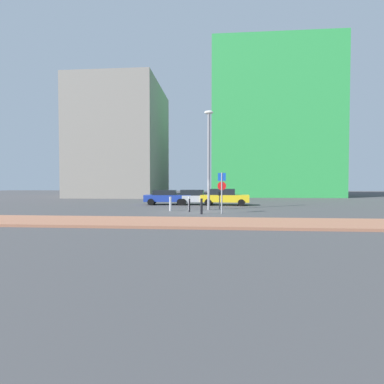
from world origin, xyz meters
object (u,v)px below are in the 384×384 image
at_px(parking_sign_post, 222,188).
at_px(traffic_bollard_edge, 189,205).
at_px(street_lamp, 209,152).
at_px(parked_car_silver, 195,197).
at_px(parked_car_blue, 167,197).
at_px(parking_meter, 220,198).
at_px(traffic_bollard_near, 189,203).
at_px(parked_car_yellow, 224,197).
at_px(traffic_bollard_far, 201,206).
at_px(traffic_bollard_mid, 170,204).

distance_m(parking_sign_post, traffic_bollard_edge, 2.90).
bearing_deg(street_lamp, parked_car_silver, 105.59).
bearing_deg(parked_car_silver, traffic_bollard_edge, -88.97).
bearing_deg(parked_car_blue, traffic_bollard_edge, -67.67).
xyz_separation_m(parked_car_blue, parking_meter, (5.12, -4.68, 0.15)).
bearing_deg(traffic_bollard_near, parked_car_yellow, 62.13).
relative_size(traffic_bollard_far, traffic_bollard_edge, 1.11).
height_order(parked_car_blue, street_lamp, street_lamp).
distance_m(parked_car_yellow, parking_sign_post, 7.89).
xyz_separation_m(parked_car_blue, parked_car_yellow, (5.63, -0.17, 0.06)).
bearing_deg(parked_car_blue, traffic_bollard_far, -65.52).
bearing_deg(traffic_bollard_near, parking_sign_post, -42.59).
relative_size(street_lamp, traffic_bollard_mid, 7.21).
height_order(traffic_bollard_near, traffic_bollard_edge, traffic_bollard_near).
bearing_deg(parking_meter, parked_car_blue, 137.55).
relative_size(parked_car_blue, parked_car_yellow, 0.99).
bearing_deg(traffic_bollard_mid, parked_car_silver, 77.86).
bearing_deg(traffic_bollard_edge, parking_sign_post, -23.36).
xyz_separation_m(street_lamp, traffic_bollard_far, (-0.41, -3.14, -4.03)).
relative_size(parked_car_yellow, parking_meter, 3.33).
bearing_deg(traffic_bollard_far, parked_car_silver, 97.31).
height_order(parked_car_blue, traffic_bollard_mid, parked_car_blue).
xyz_separation_m(parked_car_silver, street_lamp, (1.51, -5.42, 3.80)).
relative_size(parked_car_silver, street_lamp, 0.54).
distance_m(parked_car_silver, traffic_bollard_near, 5.83).
bearing_deg(traffic_bollard_mid, traffic_bollard_edge, -22.13).
xyz_separation_m(parking_sign_post, traffic_bollard_far, (-1.40, -0.43, -1.27)).
height_order(parked_car_blue, parked_car_silver, parked_car_silver).
xyz_separation_m(traffic_bollard_near, traffic_bollard_mid, (-1.39, -0.66, 0.01)).
xyz_separation_m(parked_car_silver, traffic_bollard_mid, (-1.40, -6.49, -0.23)).
height_order(parked_car_silver, parking_sign_post, parking_sign_post).
height_order(parking_sign_post, traffic_bollard_near, parking_sign_post).
relative_size(parked_car_silver, traffic_bollard_edge, 4.33).
relative_size(street_lamp, traffic_bollard_near, 7.34).
height_order(parked_car_silver, street_lamp, street_lamp).
relative_size(parked_car_yellow, parking_sign_post, 1.63).
height_order(street_lamp, traffic_bollard_far, street_lamp).
bearing_deg(traffic_bollard_far, parked_car_yellow, 77.68).
bearing_deg(traffic_bollard_far, traffic_bollard_near, 112.08).
xyz_separation_m(parked_car_blue, traffic_bollard_edge, (2.86, -6.96, -0.28)).
distance_m(parked_car_silver, street_lamp, 6.79).
relative_size(parking_sign_post, traffic_bollard_edge, 2.96).
height_order(parked_car_silver, parking_meter, parked_car_silver).
xyz_separation_m(parked_car_yellow, parking_meter, (-0.52, -4.51, 0.09)).
bearing_deg(parking_meter, street_lamp, -145.80).
relative_size(parked_car_yellow, street_lamp, 0.60).
relative_size(parked_car_blue, traffic_bollard_near, 4.34).
xyz_separation_m(parked_car_yellow, street_lamp, (-1.39, -5.10, 3.76)).
height_order(traffic_bollard_mid, traffic_bollard_far, traffic_bollard_mid).
distance_m(traffic_bollard_near, traffic_bollard_edge, 1.29).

